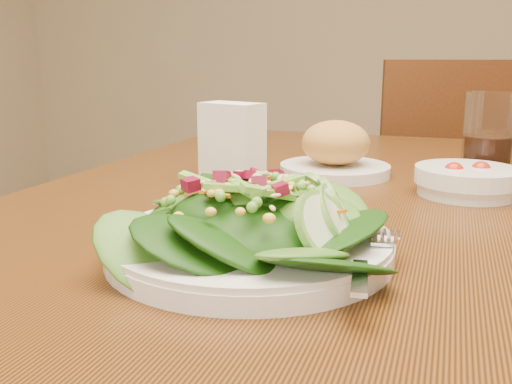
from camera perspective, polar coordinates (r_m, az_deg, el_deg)
dining_table at (r=0.78m, az=7.77°, el=-8.53°), size 0.90×1.40×0.75m
chair_far at (r=1.77m, az=17.88°, el=-1.85°), size 0.53×0.53×0.93m
salad_plate at (r=0.55m, az=0.27°, el=-3.57°), size 0.28×0.28×0.08m
bread_plate at (r=0.93m, az=7.93°, el=3.88°), size 0.18×0.18×0.09m
tomato_bowl at (r=0.85m, az=20.31°, el=1.08°), size 0.14×0.14×0.05m
drinking_glass at (r=0.97m, az=22.18°, el=4.62°), size 0.08×0.08×0.14m
napkin_holder at (r=0.87m, az=-2.41°, el=5.17°), size 0.10×0.08×0.12m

